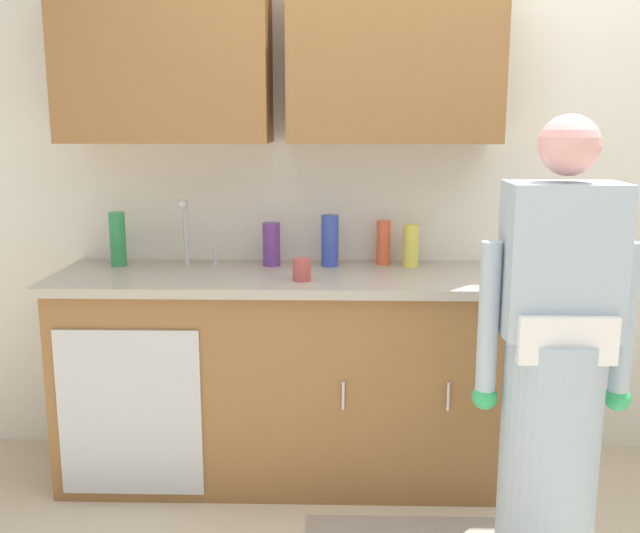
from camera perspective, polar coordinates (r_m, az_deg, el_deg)
name	(u,v)px	position (r m, az deg, el deg)	size (l,w,h in m)	color
kitchen_wall_with_uppers	(371,147)	(3.41, 4.05, 9.33)	(4.80, 0.44, 2.70)	silver
counter_cabinet	(279,379)	(3.33, -3.23, -8.79)	(1.90, 0.62, 0.90)	brown
countertop	(279,277)	(3.20, -3.27, -0.85)	(1.96, 0.66, 0.04)	#A8A093
sink	(189,275)	(3.26, -10.19, -0.68)	(0.50, 0.36, 0.35)	#B7BABF
person_at_sink	(553,388)	(2.67, 17.80, -9.04)	(0.55, 0.34, 1.62)	white
bottle_water_tall	(383,243)	(3.37, 4.99, 1.87)	(0.07, 0.07, 0.20)	#E05933
bottle_cleaner_spray	(330,241)	(3.32, 0.78, 2.03)	(0.08, 0.08, 0.23)	#334CB2
bottle_dish_liquid	(271,244)	(3.34, -3.83, 1.75)	(0.08, 0.08, 0.20)	#66388C
bottle_water_short	(411,246)	(3.33, 7.12, 1.63)	(0.07, 0.07, 0.19)	#D8D14C
bottle_soap	(118,239)	(3.45, -15.57, 2.08)	(0.07, 0.07, 0.25)	#2D8C4C
cup_by_sink	(302,270)	(3.03, -1.44, -0.24)	(0.08, 0.08, 0.09)	#B24C47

